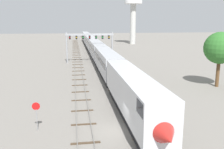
% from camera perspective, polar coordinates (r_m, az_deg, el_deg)
% --- Properties ---
extents(ground_plane, '(400.00, 400.00, 0.00)m').
position_cam_1_polar(ground_plane, '(24.48, 2.05, -12.94)').
color(ground_plane, gray).
extents(track_main, '(2.60, 200.00, 0.16)m').
position_cam_1_polar(track_main, '(82.63, -4.44, 5.02)').
color(track_main, slate).
rests_on(track_main, ground).
extents(track_near, '(2.60, 160.00, 0.16)m').
position_cam_1_polar(track_near, '(62.61, -8.03, 2.62)').
color(track_near, slate).
rests_on(track_near, ground).
extents(passenger_train, '(3.04, 125.27, 4.80)m').
position_cam_1_polar(passenger_train, '(78.73, -4.26, 6.53)').
color(passenger_train, silver).
rests_on(passenger_train, ground).
extents(signal_gantry, '(12.10, 0.49, 7.75)m').
position_cam_1_polar(signal_gantry, '(62.81, -5.21, 7.95)').
color(signal_gantry, '#999BA0').
rests_on(signal_gantry, ground).
extents(water_tower, '(8.19, 8.19, 24.66)m').
position_cam_1_polar(water_tower, '(116.36, 4.97, 16.27)').
color(water_tower, beige).
rests_on(water_tower, ground).
extents(stop_sign, '(0.76, 0.08, 2.88)m').
position_cam_1_polar(stop_sign, '(24.88, -17.14, -8.40)').
color(stop_sign, gray).
rests_on(stop_sign, ground).
extents(trackside_tree_left, '(5.06, 5.06, 8.83)m').
position_cam_1_polar(trackside_tree_left, '(42.53, 23.78, 5.61)').
color(trackside_tree_left, brown).
rests_on(trackside_tree_left, ground).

